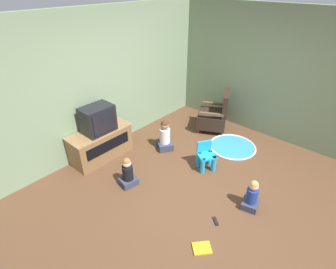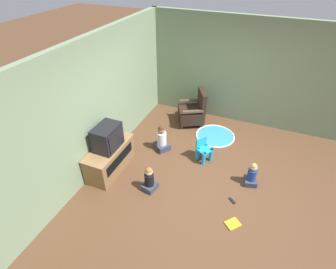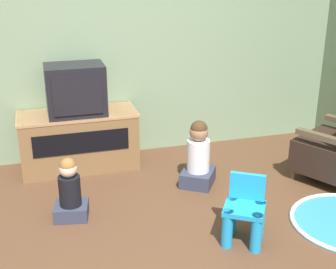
{
  "view_description": "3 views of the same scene",
  "coord_description": "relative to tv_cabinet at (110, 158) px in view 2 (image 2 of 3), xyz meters",
  "views": [
    {
      "loc": [
        -2.69,
        -1.74,
        2.99
      ],
      "look_at": [
        -0.05,
        0.62,
        0.84
      ],
      "focal_mm": 28.0,
      "sensor_mm": 36.0,
      "label": 1
    },
    {
      "loc": [
        -3.7,
        -0.69,
        3.78
      ],
      "look_at": [
        0.03,
        0.87,
        0.85
      ],
      "focal_mm": 28.0,
      "sensor_mm": 36.0,
      "label": 2
    },
    {
      "loc": [
        -0.83,
        -2.49,
        2.03
      ],
      "look_at": [
        0.08,
        0.63,
        0.77
      ],
      "focal_mm": 50.0,
      "sensor_mm": 36.0,
      "label": 3
    }
  ],
  "objects": [
    {
      "name": "ground_plane",
      "position": [
        0.47,
        -1.94,
        -0.3
      ],
      "size": [
        30.0,
        30.0,
        0.0
      ],
      "primitive_type": "plane",
      "color": "brown"
    },
    {
      "name": "book",
      "position": [
        -0.37,
        -2.6,
        -0.29
      ],
      "size": [
        0.3,
        0.29,
        0.02
      ],
      "rotation": [
        0.0,
        0.0,
        2.42
      ],
      "color": "gold",
      "rests_on": "ground_plane"
    },
    {
      "name": "child_watching_right",
      "position": [
        1.02,
        -0.69,
        -0.03
      ],
      "size": [
        0.41,
        0.42,
        0.63
      ],
      "rotation": [
        0.0,
        0.0,
        0.99
      ],
      "color": "#33384C",
      "rests_on": "ground_plane"
    },
    {
      "name": "black_armchair",
      "position": [
        2.32,
        -1.0,
        0.04
      ],
      "size": [
        0.84,
        0.83,
        0.9
      ],
      "rotation": [
        0.0,
        0.0,
        3.64
      ],
      "color": "brown",
      "rests_on": "ground_plane"
    },
    {
      "name": "tv_cabinet",
      "position": [
        0.0,
        0.0,
        0.0
      ],
      "size": [
        1.16,
        0.49,
        0.58
      ],
      "color": "brown",
      "rests_on": "ground_plane"
    },
    {
      "name": "yellow_kid_chair",
      "position": [
        1.03,
        -1.67,
        -0.08
      ],
      "size": [
        0.4,
        0.39,
        0.51
      ],
      "rotation": [
        0.0,
        0.0,
        -0.56
      ],
      "color": "#1E99DB",
      "rests_on": "ground_plane"
    },
    {
      "name": "child_watching_left",
      "position": [
        0.7,
        -2.72,
        -0.08
      ],
      "size": [
        0.31,
        0.28,
        0.51
      ],
      "rotation": [
        0.0,
        0.0,
        0.25
      ],
      "color": "#33384C",
      "rests_on": "ground_plane"
    },
    {
      "name": "child_watching_center",
      "position": [
        -0.18,
        -0.97,
        -0.07
      ],
      "size": [
        0.31,
        0.28,
        0.53
      ],
      "rotation": [
        0.0,
        0.0,
        -0.19
      ],
      "color": "#33384C",
      "rests_on": "ground_plane"
    },
    {
      "name": "play_mat",
      "position": [
        1.96,
        -1.7,
        -0.29
      ],
      "size": [
        0.95,
        0.95,
        0.04
      ],
      "color": "teal",
      "rests_on": "ground_plane"
    },
    {
      "name": "wall_back",
      "position": [
        0.24,
        0.32,
        1.0
      ],
      "size": [
        5.54,
        0.12,
        2.6
      ],
      "color": "gray",
      "rests_on": "ground_plane"
    },
    {
      "name": "remote_control",
      "position": [
        0.12,
        -2.49,
        -0.29
      ],
      "size": [
        0.13,
        0.14,
        0.02
      ],
      "rotation": [
        0.0,
        0.0,
        0.9
      ],
      "color": "black",
      "rests_on": "ground_plane"
    },
    {
      "name": "wall_right",
      "position": [
        2.95,
        -2.28,
        1.0
      ],
      "size": [
        0.12,
        5.32,
        2.6
      ],
      "color": "gray",
      "rests_on": "ground_plane"
    },
    {
      "name": "television",
      "position": [
        0.0,
        -0.03,
        0.52
      ],
      "size": [
        0.55,
        0.4,
        0.49
      ],
      "color": "black",
      "rests_on": "tv_cabinet"
    }
  ]
}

